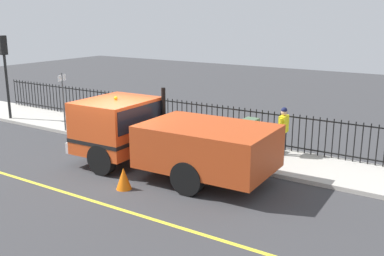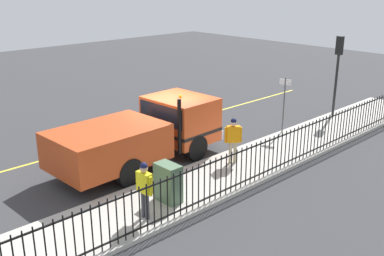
{
  "view_description": "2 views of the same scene",
  "coord_description": "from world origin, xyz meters",
  "px_view_note": "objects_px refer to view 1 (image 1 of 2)",
  "views": [
    {
      "loc": [
        -10.08,
        -9.42,
        4.82
      ],
      "look_at": [
        2.36,
        -1.36,
        1.02
      ],
      "focal_mm": 41.75,
      "sensor_mm": 36.0,
      "label": 1
    },
    {
      "loc": [
        12.83,
        -10.76,
        6.47
      ],
      "look_at": [
        1.59,
        -0.13,
        1.29
      ],
      "focal_mm": 42.37,
      "sensor_mm": 36.0,
      "label": 2
    }
  ],
  "objects_px": {
    "worker_standing": "(156,115)",
    "utility_cabinet": "(248,136)",
    "pedestrian_distant": "(283,126)",
    "street_sign": "(63,95)",
    "traffic_light_near": "(5,60)",
    "traffic_cone": "(124,178)",
    "work_truck": "(158,134)"
  },
  "relations": [
    {
      "from": "work_truck",
      "to": "traffic_cone",
      "type": "distance_m",
      "value": 1.93
    },
    {
      "from": "work_truck",
      "to": "traffic_cone",
      "type": "relative_size",
      "value": 10.38
    },
    {
      "from": "utility_cabinet",
      "to": "work_truck",
      "type": "bearing_deg",
      "value": 151.55
    },
    {
      "from": "traffic_light_near",
      "to": "street_sign",
      "type": "xyz_separation_m",
      "value": [
        -0.16,
        -3.89,
        -1.19
      ]
    },
    {
      "from": "traffic_cone",
      "to": "traffic_light_near",
      "type": "bearing_deg",
      "value": 70.92
    },
    {
      "from": "work_truck",
      "to": "worker_standing",
      "type": "xyz_separation_m",
      "value": [
        2.39,
        1.93,
        -0.06
      ]
    },
    {
      "from": "work_truck",
      "to": "traffic_light_near",
      "type": "height_order",
      "value": "traffic_light_near"
    },
    {
      "from": "traffic_light_near",
      "to": "traffic_cone",
      "type": "bearing_deg",
      "value": 81.83
    },
    {
      "from": "work_truck",
      "to": "utility_cabinet",
      "type": "height_order",
      "value": "work_truck"
    },
    {
      "from": "traffic_light_near",
      "to": "traffic_cone",
      "type": "height_order",
      "value": "traffic_light_near"
    },
    {
      "from": "work_truck",
      "to": "traffic_cone",
      "type": "height_order",
      "value": "work_truck"
    },
    {
      "from": "pedestrian_distant",
      "to": "traffic_light_near",
      "type": "xyz_separation_m",
      "value": [
        -1.62,
        12.69,
        1.66
      ]
    },
    {
      "from": "traffic_cone",
      "to": "work_truck",
      "type": "bearing_deg",
      "value": 2.01
    },
    {
      "from": "traffic_light_near",
      "to": "traffic_cone",
      "type": "distance_m",
      "value": 10.86
    },
    {
      "from": "utility_cabinet",
      "to": "traffic_light_near",
      "type": "bearing_deg",
      "value": 96.28
    },
    {
      "from": "traffic_cone",
      "to": "street_sign",
      "type": "height_order",
      "value": "street_sign"
    },
    {
      "from": "traffic_cone",
      "to": "pedestrian_distant",
      "type": "bearing_deg",
      "value": -28.06
    },
    {
      "from": "utility_cabinet",
      "to": "street_sign",
      "type": "xyz_separation_m",
      "value": [
        -1.43,
        7.67,
        0.91
      ]
    },
    {
      "from": "pedestrian_distant",
      "to": "traffic_cone",
      "type": "distance_m",
      "value": 5.81
    },
    {
      "from": "worker_standing",
      "to": "work_truck",
      "type": "bearing_deg",
      "value": -11.36
    },
    {
      "from": "utility_cabinet",
      "to": "traffic_cone",
      "type": "xyz_separation_m",
      "value": [
        -4.73,
        1.58,
        -0.4
      ]
    },
    {
      "from": "traffic_light_near",
      "to": "work_truck",
      "type": "bearing_deg",
      "value": 90.93
    },
    {
      "from": "work_truck",
      "to": "worker_standing",
      "type": "bearing_deg",
      "value": 36.92
    },
    {
      "from": "worker_standing",
      "to": "pedestrian_distant",
      "type": "xyz_separation_m",
      "value": [
        0.97,
        -4.69,
        -0.01
      ]
    },
    {
      "from": "pedestrian_distant",
      "to": "street_sign",
      "type": "bearing_deg",
      "value": -79.84
    },
    {
      "from": "worker_standing",
      "to": "utility_cabinet",
      "type": "bearing_deg",
      "value": 49.7
    },
    {
      "from": "traffic_light_near",
      "to": "utility_cabinet",
      "type": "relative_size",
      "value": 3.23
    },
    {
      "from": "work_truck",
      "to": "street_sign",
      "type": "relative_size",
      "value": 2.74
    },
    {
      "from": "pedestrian_distant",
      "to": "utility_cabinet",
      "type": "height_order",
      "value": "pedestrian_distant"
    },
    {
      "from": "worker_standing",
      "to": "pedestrian_distant",
      "type": "bearing_deg",
      "value": 51.43
    },
    {
      "from": "work_truck",
      "to": "utility_cabinet",
      "type": "distance_m",
      "value": 3.47
    },
    {
      "from": "worker_standing",
      "to": "street_sign",
      "type": "relative_size",
      "value": 0.7
    }
  ]
}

